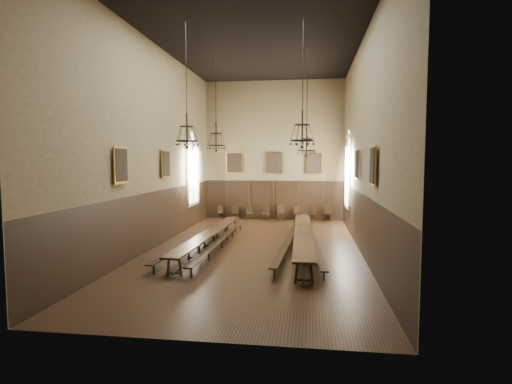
% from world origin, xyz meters
% --- Properties ---
extents(floor, '(9.00, 18.00, 0.02)m').
position_xyz_m(floor, '(0.00, 0.00, -0.01)').
color(floor, black).
rests_on(floor, ground).
extents(ceiling, '(9.00, 18.00, 0.02)m').
position_xyz_m(ceiling, '(0.00, 0.00, 9.01)').
color(ceiling, black).
rests_on(ceiling, ground).
extents(wall_back, '(9.00, 0.02, 9.00)m').
position_xyz_m(wall_back, '(0.00, 9.01, 4.50)').
color(wall_back, olive).
rests_on(wall_back, ground).
extents(wall_front, '(9.00, 0.02, 9.00)m').
position_xyz_m(wall_front, '(0.00, -9.01, 4.50)').
color(wall_front, olive).
rests_on(wall_front, ground).
extents(wall_left, '(0.02, 18.00, 9.00)m').
position_xyz_m(wall_left, '(-4.51, 0.00, 4.50)').
color(wall_left, olive).
rests_on(wall_left, ground).
extents(wall_right, '(0.02, 18.00, 9.00)m').
position_xyz_m(wall_right, '(4.51, 0.00, 4.50)').
color(wall_right, olive).
rests_on(wall_right, ground).
extents(wainscot_panelling, '(9.00, 18.00, 2.50)m').
position_xyz_m(wainscot_panelling, '(0.00, 0.00, 1.25)').
color(wainscot_panelling, black).
rests_on(wainscot_panelling, floor).
extents(table_left, '(0.96, 9.43, 0.73)m').
position_xyz_m(table_left, '(-1.99, -0.20, 0.37)').
color(table_left, black).
rests_on(table_left, floor).
extents(table_right, '(0.98, 10.63, 0.83)m').
position_xyz_m(table_right, '(2.07, 0.08, 0.41)').
color(table_right, black).
rests_on(table_right, floor).
extents(bench_left_outer, '(0.86, 9.64, 0.43)m').
position_xyz_m(bench_left_outer, '(-2.62, 0.09, 0.28)').
color(bench_left_outer, black).
rests_on(bench_left_outer, floor).
extents(bench_left_inner, '(0.33, 10.01, 0.45)m').
position_xyz_m(bench_left_inner, '(-1.50, 0.07, 0.29)').
color(bench_left_inner, black).
rests_on(bench_left_inner, floor).
extents(bench_right_inner, '(0.78, 9.72, 0.44)m').
position_xyz_m(bench_right_inner, '(1.43, 0.25, 0.28)').
color(bench_right_inner, black).
rests_on(bench_right_inner, floor).
extents(bench_right_outer, '(0.81, 9.09, 0.41)m').
position_xyz_m(bench_right_outer, '(2.56, -0.09, 0.26)').
color(bench_right_outer, black).
rests_on(bench_right_outer, floor).
extents(chair_0, '(0.48, 0.49, 0.86)m').
position_xyz_m(chair_0, '(-3.47, 8.60, 0.26)').
color(chair_0, black).
rests_on(chair_0, floor).
extents(chair_1, '(0.46, 0.46, 0.89)m').
position_xyz_m(chair_1, '(-2.47, 8.49, 0.27)').
color(chair_1, black).
rests_on(chair_1, floor).
extents(chair_2, '(0.49, 0.49, 0.88)m').
position_xyz_m(chair_2, '(-1.52, 8.52, 0.27)').
color(chair_2, black).
rests_on(chair_2, floor).
extents(chair_3, '(0.45, 0.45, 0.87)m').
position_xyz_m(chair_3, '(-0.52, 8.57, 0.26)').
color(chair_3, black).
rests_on(chair_3, floor).
extents(chair_4, '(0.51, 0.51, 0.98)m').
position_xyz_m(chair_4, '(0.52, 8.54, 0.30)').
color(chair_4, black).
rests_on(chair_4, floor).
extents(chair_5, '(0.50, 0.50, 0.92)m').
position_xyz_m(chair_5, '(1.57, 8.57, 0.28)').
color(chair_5, black).
rests_on(chair_5, floor).
extents(chair_6, '(0.51, 0.51, 0.92)m').
position_xyz_m(chair_6, '(2.58, 8.59, 0.28)').
color(chair_6, black).
rests_on(chair_6, floor).
extents(chair_7, '(0.50, 0.50, 1.02)m').
position_xyz_m(chair_7, '(3.50, 8.57, 0.31)').
color(chair_7, black).
rests_on(chair_7, floor).
extents(chandelier_back_left, '(0.93, 0.93, 4.56)m').
position_xyz_m(chandelier_back_left, '(-2.33, 2.61, 4.89)').
color(chandelier_back_left, black).
rests_on(chandelier_back_left, ceiling).
extents(chandelier_back_right, '(0.85, 0.85, 4.82)m').
position_xyz_m(chandelier_back_right, '(2.17, 2.19, 4.65)').
color(chandelier_back_right, black).
rests_on(chandelier_back_right, ceiling).
extents(chandelier_front_left, '(0.85, 0.85, 4.55)m').
position_xyz_m(chandelier_front_left, '(-2.29, -2.32, 4.90)').
color(chandelier_front_left, black).
rests_on(chandelier_front_left, ceiling).
extents(chandelier_front_right, '(0.89, 0.89, 4.55)m').
position_xyz_m(chandelier_front_right, '(2.03, -2.01, 4.89)').
color(chandelier_front_right, black).
rests_on(chandelier_front_right, ceiling).
extents(portrait_back_0, '(1.10, 0.12, 1.40)m').
position_xyz_m(portrait_back_0, '(-2.60, 8.88, 3.70)').
color(portrait_back_0, '#A67927').
rests_on(portrait_back_0, wall_back).
extents(portrait_back_1, '(1.10, 0.12, 1.40)m').
position_xyz_m(portrait_back_1, '(0.00, 8.88, 3.70)').
color(portrait_back_1, '#A67927').
rests_on(portrait_back_1, wall_back).
extents(portrait_back_2, '(1.10, 0.12, 1.40)m').
position_xyz_m(portrait_back_2, '(2.60, 8.88, 3.70)').
color(portrait_back_2, '#A67927').
rests_on(portrait_back_2, wall_back).
extents(portrait_left_0, '(0.12, 1.00, 1.30)m').
position_xyz_m(portrait_left_0, '(-4.38, 1.00, 3.70)').
color(portrait_left_0, '#A67927').
rests_on(portrait_left_0, wall_left).
extents(portrait_left_1, '(0.12, 1.00, 1.30)m').
position_xyz_m(portrait_left_1, '(-4.38, -3.50, 3.70)').
color(portrait_left_1, '#A67927').
rests_on(portrait_left_1, wall_left).
extents(portrait_right_0, '(0.12, 1.00, 1.30)m').
position_xyz_m(portrait_right_0, '(4.38, 1.00, 3.70)').
color(portrait_right_0, '#A67927').
rests_on(portrait_right_0, wall_right).
extents(portrait_right_1, '(0.12, 1.00, 1.30)m').
position_xyz_m(portrait_right_1, '(4.38, -3.50, 3.70)').
color(portrait_right_1, '#A67927').
rests_on(portrait_right_1, wall_right).
extents(window_right, '(0.20, 2.20, 4.60)m').
position_xyz_m(window_right, '(4.43, 5.50, 3.40)').
color(window_right, white).
rests_on(window_right, wall_right).
extents(window_left, '(0.20, 2.20, 4.60)m').
position_xyz_m(window_left, '(-4.43, 5.50, 3.40)').
color(window_left, white).
rests_on(window_left, wall_left).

